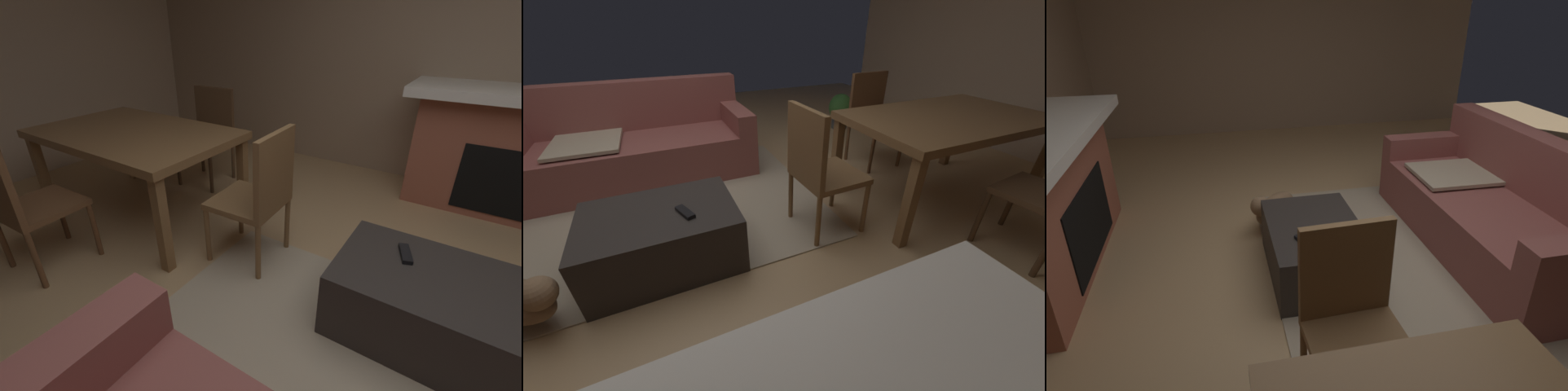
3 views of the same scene
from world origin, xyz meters
TOP-DOWN VIEW (x-y plane):
  - floor at (0.00, 0.00)m, footprint 9.21×9.21m
  - wall_right_window_side at (3.84, 0.00)m, footprint 0.12×5.62m
  - area_rug at (-0.14, 0.28)m, footprint 2.60×2.00m
  - couch at (-0.22, 1.03)m, footprint 2.11×0.88m
  - ottoman_coffee_table at (-0.14, -0.41)m, footprint 0.91×0.63m
  - tv_remote at (0.01, -0.50)m, footprint 0.10×0.17m
  - dining_table at (2.10, -0.48)m, footprint 1.57×0.99m
  - dining_chair_west at (0.92, -0.49)m, footprint 0.46×0.46m
  - dining_chair_north at (2.10, 0.40)m, footprint 0.46×0.46m
  - potted_plant at (2.47, 1.51)m, footprint 0.34×0.34m

SIDE VIEW (x-z plane):
  - floor at x=0.00m, z-range 0.00..0.00m
  - area_rug at x=-0.14m, z-range 0.00..0.01m
  - ottoman_coffee_table at x=-0.14m, z-range 0.00..0.39m
  - potted_plant at x=2.47m, z-range 0.02..0.52m
  - couch at x=-0.22m, z-range -0.13..0.76m
  - tv_remote at x=0.01m, z-range 0.39..0.41m
  - dining_chair_west at x=0.92m, z-range 0.06..0.99m
  - dining_chair_north at x=2.10m, z-range 0.06..0.99m
  - dining_table at x=2.10m, z-range 0.29..1.03m
  - wall_right_window_side at x=3.84m, z-range 0.00..2.57m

